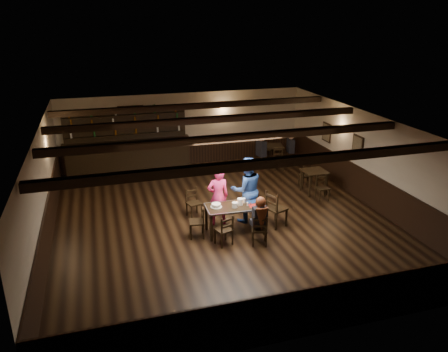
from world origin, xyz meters
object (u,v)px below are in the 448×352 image
object	(u,v)px
chair_near_left	(225,228)
bar_counter	(128,152)
dining_table	(235,209)
cake	(216,205)
man_blue	(247,190)
chair_near_right	(260,228)
woman_pink	(218,196)

from	to	relation	value
chair_near_left	bar_counter	size ratio (longest dim) A/B	0.18
dining_table	cake	world-z (taller)	cake
dining_table	chair_near_left	world-z (taller)	chair_near_left
chair_near_left	man_blue	size ratio (longest dim) A/B	0.43
chair_near_right	cake	xyz separation A→B (m)	(-0.85, 0.90, 0.33)
chair_near_right	woman_pink	distance (m)	1.60
chair_near_right	woman_pink	bearing A→B (deg)	114.58
woman_pink	bar_counter	world-z (taller)	bar_counter
dining_table	man_blue	bearing A→B (deg)	48.53
chair_near_left	bar_counter	bearing A→B (deg)	106.09
chair_near_left	woman_pink	bearing A→B (deg)	82.71
dining_table	woman_pink	distance (m)	0.67
chair_near_right	cake	distance (m)	1.28
dining_table	chair_near_right	size ratio (longest dim) A/B	1.94
cake	bar_counter	bearing A→B (deg)	107.50
dining_table	cake	size ratio (longest dim) A/B	5.22
woman_pink	man_blue	bearing A→B (deg)	179.07
chair_near_left	chair_near_right	world-z (taller)	chair_near_right
chair_near_right	man_blue	bearing A→B (deg)	83.98
woman_pink	man_blue	distance (m)	0.81
chair_near_right	bar_counter	bearing A→B (deg)	111.96
dining_table	bar_counter	world-z (taller)	bar_counter
woman_pink	bar_counter	distance (m)	5.36
man_blue	cake	bearing A→B (deg)	27.74
dining_table	chair_near_right	bearing A→B (deg)	-66.45
dining_table	chair_near_right	distance (m)	0.93
man_blue	dining_table	bearing A→B (deg)	49.26
woman_pink	cake	bearing A→B (deg)	69.35
bar_counter	chair_near_right	bearing A→B (deg)	-68.04
woman_pink	cake	world-z (taller)	woman_pink
dining_table	chair_near_left	bearing A→B (deg)	-126.49
chair_near_left	cake	size ratio (longest dim) A/B	2.68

